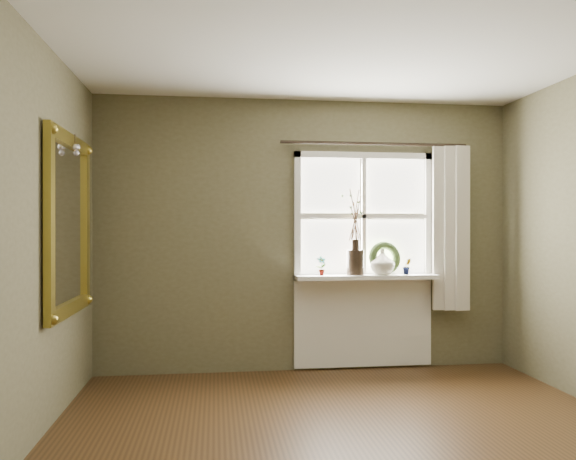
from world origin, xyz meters
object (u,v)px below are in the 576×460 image
(cream_vase, at_px, (382,262))
(dark_jug, at_px, (355,262))
(gilt_mirror, at_px, (69,224))
(wreath, at_px, (385,261))

(cream_vase, bearing_deg, dark_jug, 180.00)
(dark_jug, bearing_deg, gilt_mirror, -160.77)
(wreath, bearing_deg, cream_vase, -138.80)
(cream_vase, relative_size, gilt_mirror, 0.18)
(dark_jug, relative_size, gilt_mirror, 0.18)
(cream_vase, xyz_separation_m, wreath, (0.04, 0.04, 0.00))
(cream_vase, relative_size, wreath, 0.75)
(cream_vase, distance_m, gilt_mirror, 2.82)
(wreath, bearing_deg, dark_jug, -179.62)
(dark_jug, xyz_separation_m, gilt_mirror, (-2.41, -0.84, 0.36))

